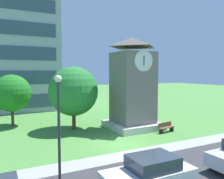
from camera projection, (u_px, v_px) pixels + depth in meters
ground_plane at (122, 145)px, 17.41m from camera, size 160.00×160.00×0.00m
kerb_strip at (138, 153)px, 15.54m from camera, size 120.00×1.60×0.01m
clock_tower at (133, 89)px, 22.39m from camera, size 4.66×4.66×8.83m
park_bench at (166, 127)px, 21.05m from camera, size 1.86×0.78×0.88m
street_lamp at (59, 115)px, 11.46m from camera, size 0.36×0.36×5.32m
tree_by_building at (74, 91)px, 21.87m from camera, size 4.70×4.70×6.04m
tree_streetside at (12, 93)px, 23.25m from camera, size 3.78×3.78×5.27m
parked_car_white at (150, 174)px, 10.36m from camera, size 4.27×2.03×1.69m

